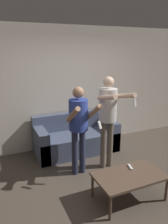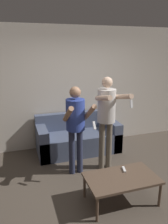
# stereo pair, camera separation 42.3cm
# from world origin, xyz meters

# --- Properties ---
(ground_plane) EXTENTS (14.00, 14.00, 0.00)m
(ground_plane) POSITION_xyz_m (0.00, 0.00, 0.00)
(ground_plane) COLOR #4C4238
(wall_back) EXTENTS (6.40, 0.06, 2.70)m
(wall_back) POSITION_xyz_m (0.00, 2.00, 1.35)
(wall_back) COLOR beige
(wall_back) RESTS_ON ground_plane
(couch) EXTENTS (1.78, 0.80, 0.82)m
(couch) POSITION_xyz_m (-0.04, 1.57, 0.29)
(couch) COLOR #4C5670
(couch) RESTS_ON ground_plane
(person_standing_left) EXTENTS (0.45, 0.65, 1.61)m
(person_standing_left) POSITION_xyz_m (-0.33, 0.69, 1.00)
(person_standing_left) COLOR #282D47
(person_standing_left) RESTS_ON ground_plane
(person_standing_right) EXTENTS (0.44, 0.72, 1.75)m
(person_standing_right) POSITION_xyz_m (0.24, 0.68, 1.10)
(person_standing_right) COLOR #6B6051
(person_standing_right) RESTS_ON ground_plane
(coffee_table) EXTENTS (1.05, 0.61, 0.41)m
(coffee_table) POSITION_xyz_m (0.08, -0.27, 0.38)
(coffee_table) COLOR brown
(coffee_table) RESTS_ON ground_plane
(remote_on_table) EXTENTS (0.07, 0.15, 0.02)m
(remote_on_table) POSITION_xyz_m (0.21, -0.11, 0.42)
(remote_on_table) COLOR white
(remote_on_table) RESTS_ON coffee_table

